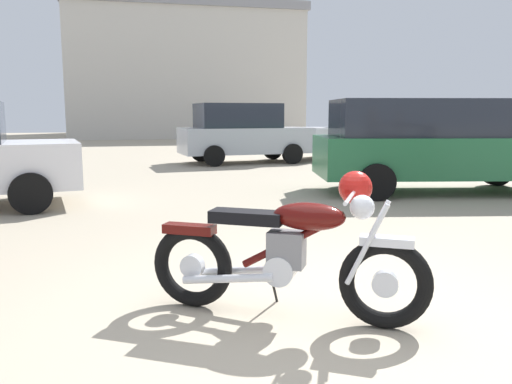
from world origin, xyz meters
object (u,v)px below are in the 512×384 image
silver_sedan_mid (243,132)px  dark_sedan_left (366,133)px  white_estate_far (438,143)px  vintage_motorcycle (292,251)px

silver_sedan_mid → dark_sedan_left: 4.27m
white_estate_far → silver_sedan_mid: bearing=120.3°
silver_sedan_mid → white_estate_far: silver_sedan_mid is taller
silver_sedan_mid → dark_sedan_left: bearing=0.4°
vintage_motorcycle → white_estate_far: white_estate_far is taller
silver_sedan_mid → white_estate_far: size_ratio=0.83×
white_estate_far → dark_sedan_left: white_estate_far is taller
vintage_motorcycle → silver_sedan_mid: (1.87, 11.88, 0.43)m
white_estate_far → vintage_motorcycle: bearing=-119.9°
vintage_motorcycle → silver_sedan_mid: size_ratio=0.46×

